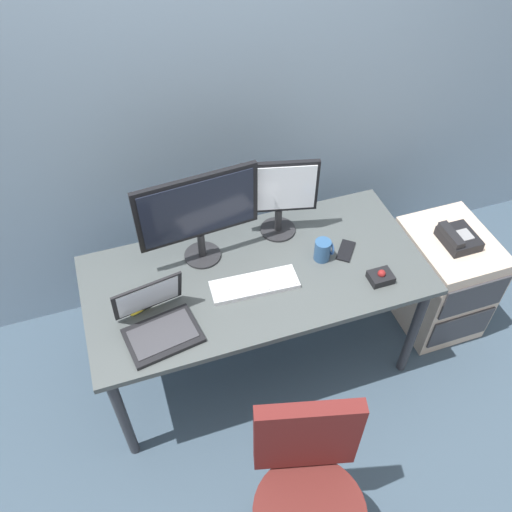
# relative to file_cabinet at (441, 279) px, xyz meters

# --- Properties ---
(ground_plane) EXTENTS (8.00, 8.00, 0.00)m
(ground_plane) POSITION_rel_file_cabinet_xyz_m (-1.10, 0.04, -0.32)
(ground_plane) COLOR #3B4D5D
(back_wall) EXTENTS (6.00, 0.10, 2.80)m
(back_wall) POSITION_rel_file_cabinet_xyz_m (-1.10, 0.78, 1.08)
(back_wall) COLOR #8DA4B9
(back_wall) RESTS_ON ground
(desk) EXTENTS (1.63, 0.77, 0.72)m
(desk) POSITION_rel_file_cabinet_xyz_m (-1.10, 0.04, 0.34)
(desk) COLOR #474D4D
(desk) RESTS_ON ground
(file_cabinet) EXTENTS (0.42, 0.53, 0.63)m
(file_cabinet) POSITION_rel_file_cabinet_xyz_m (0.00, 0.00, 0.00)
(file_cabinet) COLOR beige
(file_cabinet) RESTS_ON ground
(desk_phone) EXTENTS (0.17, 0.20, 0.09)m
(desk_phone) POSITION_rel_file_cabinet_xyz_m (-0.01, -0.02, 0.35)
(desk_phone) COLOR black
(desk_phone) RESTS_ON file_cabinet
(office_chair) EXTENTS (0.52, 0.53, 0.93)m
(office_chair) POSITION_rel_file_cabinet_xyz_m (-1.22, -0.92, 0.10)
(office_chair) COLOR black
(office_chair) RESTS_ON ground
(monitor_main) EXTENTS (0.58, 0.18, 0.49)m
(monitor_main) POSITION_rel_file_cabinet_xyz_m (-1.32, 0.23, 0.70)
(monitor_main) COLOR #262628
(monitor_main) RESTS_ON desk
(monitor_side) EXTENTS (0.37, 0.18, 0.43)m
(monitor_side) POSITION_rel_file_cabinet_xyz_m (-0.90, 0.28, 0.65)
(monitor_side) COLOR #262628
(monitor_side) RESTS_ON desk
(keyboard) EXTENTS (0.42, 0.16, 0.03)m
(keyboard) POSITION_rel_file_cabinet_xyz_m (-1.14, -0.03, 0.42)
(keyboard) COLOR silver
(keyboard) RESTS_ON desk
(laptop) EXTENTS (0.35, 0.33, 0.23)m
(laptop) POSITION_rel_file_cabinet_xyz_m (-1.61, -0.13, 0.46)
(laptop) COLOR black
(laptop) RESTS_ON desk
(trackball_mouse) EXTENTS (0.11, 0.09, 0.07)m
(trackball_mouse) POSITION_rel_file_cabinet_xyz_m (-0.56, -0.19, 0.43)
(trackball_mouse) COLOR black
(trackball_mouse) RESTS_ON desk
(coffee_mug) EXTENTS (0.09, 0.08, 0.11)m
(coffee_mug) POSITION_rel_file_cabinet_xyz_m (-0.77, 0.03, 0.46)
(coffee_mug) COLOR #2E5482
(coffee_mug) RESTS_ON desk
(cell_phone) EXTENTS (0.14, 0.15, 0.01)m
(cell_phone) POSITION_rel_file_cabinet_xyz_m (-0.64, 0.04, 0.41)
(cell_phone) COLOR black
(cell_phone) RESTS_ON desk
(banana) EXTENTS (0.18, 0.14, 0.04)m
(banana) POSITION_rel_file_cabinet_xyz_m (-1.64, 0.01, 0.43)
(banana) COLOR yellow
(banana) RESTS_ON desk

